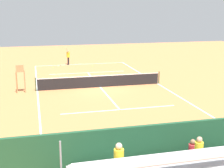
# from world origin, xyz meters

# --- Properties ---
(ground_plane) EXTENTS (60.00, 60.00, 0.00)m
(ground_plane) POSITION_xyz_m (0.00, 0.00, 0.00)
(ground_plane) COLOR #D17542
(court_line_markings) EXTENTS (10.10, 22.20, 0.01)m
(court_line_markings) POSITION_xyz_m (0.00, -0.04, 0.00)
(court_line_markings) COLOR white
(court_line_markings) RESTS_ON ground
(tennis_net) EXTENTS (10.30, 0.10, 1.07)m
(tennis_net) POSITION_xyz_m (0.00, 0.00, 0.50)
(tennis_net) COLOR black
(tennis_net) RESTS_ON ground
(backdrop_wall) EXTENTS (18.00, 0.16, 2.00)m
(backdrop_wall) POSITION_xyz_m (0.00, 14.00, 1.00)
(backdrop_wall) COLOR #1E4C2D
(backdrop_wall) RESTS_ON ground
(bleacher_stand) EXTENTS (9.06, 2.40, 2.48)m
(bleacher_stand) POSITION_xyz_m (-0.06, 15.37, 0.93)
(bleacher_stand) COLOR gray
(bleacher_stand) RESTS_ON ground
(umpire_chair) EXTENTS (0.67, 0.67, 2.14)m
(umpire_chair) POSITION_xyz_m (6.20, 0.07, 1.31)
(umpire_chair) COLOR #A88456
(umpire_chair) RESTS_ON ground
(equipment_bag) EXTENTS (0.90, 0.36, 0.36)m
(equipment_bag) POSITION_xyz_m (-1.64, 13.40, 0.18)
(equipment_bag) COLOR #334C8C
(equipment_bag) RESTS_ON ground
(tennis_player) EXTENTS (0.47, 0.56, 1.93)m
(tennis_player) POSITION_xyz_m (1.35, -11.06, 1.02)
(tennis_player) COLOR black
(tennis_player) RESTS_ON ground
(tennis_racket) EXTENTS (0.56, 0.45, 0.03)m
(tennis_racket) POSITION_xyz_m (2.51, -10.51, 0.01)
(tennis_racket) COLOR black
(tennis_racket) RESTS_ON ground
(tennis_ball_near) EXTENTS (0.07, 0.07, 0.07)m
(tennis_ball_near) POSITION_xyz_m (3.16, -9.46, 0.03)
(tennis_ball_near) COLOR #CCDB33
(tennis_ball_near) RESTS_ON ground
(tennis_ball_far) EXTENTS (0.07, 0.07, 0.07)m
(tennis_ball_far) POSITION_xyz_m (-1.14, -9.37, 0.03)
(tennis_ball_far) COLOR #CCDB33
(tennis_ball_far) RESTS_ON ground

